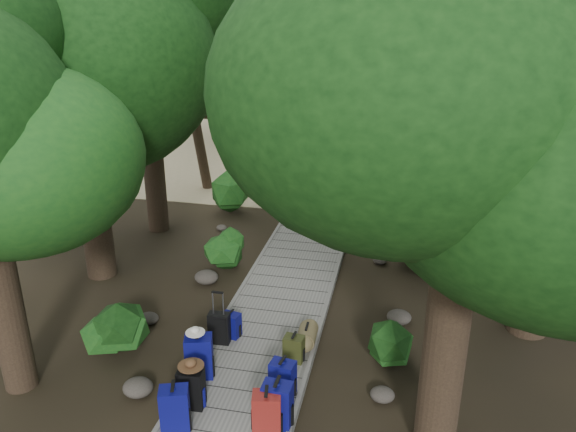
% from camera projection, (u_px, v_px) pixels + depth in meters
% --- Properties ---
extents(ground, '(120.00, 120.00, 0.00)m').
position_uv_depth(ground, '(287.00, 293.00, 12.31)').
color(ground, black).
rests_on(ground, ground).
extents(sand_beach, '(40.00, 22.00, 0.02)m').
position_uv_depth(sand_beach, '(357.00, 133.00, 26.89)').
color(sand_beach, tan).
rests_on(sand_beach, ground).
extents(distant_hill, '(32.00, 16.00, 12.00)m').
position_uv_depth(distant_hill, '(33.00, 55.00, 63.84)').
color(distant_hill, black).
rests_on(distant_hill, ground).
extents(boardwalk, '(2.00, 12.00, 0.12)m').
position_uv_depth(boardwalk, '(295.00, 270.00, 13.20)').
color(boardwalk, gray).
rests_on(boardwalk, ground).
extents(backpack_left_a, '(0.49, 0.41, 0.78)m').
position_uv_depth(backpack_left_a, '(175.00, 407.00, 8.12)').
color(backpack_left_a, navy).
rests_on(backpack_left_a, boardwalk).
extents(backpack_left_b, '(0.41, 0.30, 0.72)m').
position_uv_depth(backpack_left_b, '(191.00, 386.00, 8.61)').
color(backpack_left_b, black).
rests_on(backpack_left_b, boardwalk).
extents(backpack_left_c, '(0.52, 0.43, 0.83)m').
position_uv_depth(backpack_left_c, '(199.00, 354.00, 9.29)').
color(backpack_left_c, navy).
rests_on(backpack_left_c, boardwalk).
extents(backpack_left_d, '(0.38, 0.31, 0.51)m').
position_uv_depth(backpack_left_d, '(231.00, 324.00, 10.45)').
color(backpack_left_d, navy).
rests_on(backpack_left_d, boardwalk).
extents(backpack_right_a, '(0.46, 0.36, 0.74)m').
position_uv_depth(backpack_right_a, '(267.00, 411.00, 8.08)').
color(backpack_right_a, maroon).
rests_on(backpack_right_a, boardwalk).
extents(backpack_right_b, '(0.44, 0.32, 0.78)m').
position_uv_depth(backpack_right_b, '(277.00, 402.00, 8.22)').
color(backpack_right_b, navy).
rests_on(backpack_right_b, boardwalk).
extents(backpack_right_c, '(0.43, 0.33, 0.66)m').
position_uv_depth(backpack_right_c, '(283.00, 377.00, 8.87)').
color(backpack_right_c, navy).
rests_on(backpack_right_c, boardwalk).
extents(backpack_right_d, '(0.37, 0.28, 0.52)m').
position_uv_depth(backpack_right_d, '(294.00, 347.00, 9.74)').
color(backpack_right_d, '#313817').
rests_on(backpack_right_d, boardwalk).
extents(duffel_right_khaki, '(0.36, 0.53, 0.35)m').
position_uv_depth(duffel_right_khaki, '(307.00, 336.00, 10.23)').
color(duffel_right_khaki, brown).
rests_on(duffel_right_khaki, boardwalk).
extents(suitcase_on_boardwalk, '(0.40, 0.23, 0.60)m').
position_uv_depth(suitcase_on_boardwalk, '(219.00, 328.00, 10.24)').
color(suitcase_on_boardwalk, black).
rests_on(suitcase_on_boardwalk, boardwalk).
extents(lone_suitcase_on_sand, '(0.45, 0.31, 0.64)m').
position_uv_depth(lone_suitcase_on_sand, '(345.00, 173.00, 19.61)').
color(lone_suitcase_on_sand, black).
rests_on(lone_suitcase_on_sand, sand_beach).
extents(hat_brown, '(0.40, 0.40, 0.12)m').
position_uv_depth(hat_brown, '(191.00, 363.00, 8.47)').
color(hat_brown, '#51351E').
rests_on(hat_brown, backpack_left_b).
extents(hat_white, '(0.32, 0.32, 0.11)m').
position_uv_depth(hat_white, '(195.00, 330.00, 9.12)').
color(hat_white, silver).
rests_on(hat_white, backpack_left_c).
extents(kayak, '(1.27, 3.41, 0.33)m').
position_uv_depth(kayak, '(241.00, 160.00, 21.65)').
color(kayak, '#B1250F').
rests_on(kayak, sand_beach).
extents(sun_lounger, '(1.09, 1.77, 0.54)m').
position_uv_depth(sun_lounger, '(446.00, 166.00, 20.56)').
color(sun_lounger, silver).
rests_on(sun_lounger, sand_beach).
extents(tree_right_a, '(5.09, 5.09, 8.48)m').
position_uv_depth(tree_right_a, '(467.00, 161.00, 6.62)').
color(tree_right_a, black).
rests_on(tree_right_a, ground).
extents(tree_right_c, '(5.19, 5.19, 8.98)m').
position_uv_depth(tree_right_c, '(473.00, 75.00, 12.11)').
color(tree_right_c, black).
rests_on(tree_right_c, ground).
extents(tree_right_d, '(5.77, 5.77, 10.57)m').
position_uv_depth(tree_right_d, '(561.00, 34.00, 12.73)').
color(tree_right_d, black).
rests_on(tree_right_d, ground).
extents(tree_right_e, '(4.84, 4.84, 8.71)m').
position_uv_depth(tree_right_e, '(485.00, 62.00, 15.92)').
color(tree_right_e, black).
rests_on(tree_right_e, ground).
extents(tree_right_f, '(5.19, 5.19, 9.27)m').
position_uv_depth(tree_right_f, '(551.00, 43.00, 18.55)').
color(tree_right_f, black).
rests_on(tree_right_f, ground).
extents(tree_left_b, '(5.29, 5.29, 9.52)m').
position_uv_depth(tree_left_b, '(75.00, 65.00, 11.43)').
color(tree_left_b, black).
rests_on(tree_left_b, ground).
extents(tree_left_c, '(4.64, 4.64, 8.07)m').
position_uv_depth(tree_left_c, '(146.00, 83.00, 14.26)').
color(tree_left_c, black).
rests_on(tree_left_c, ground).
extents(tree_back_a, '(5.17, 5.17, 8.95)m').
position_uv_depth(tree_back_a, '(332.00, 37.00, 24.26)').
color(tree_back_a, black).
rests_on(tree_back_a, ground).
extents(tree_back_b, '(5.79, 5.79, 10.33)m').
position_uv_depth(tree_back_b, '(403.00, 19.00, 25.13)').
color(tree_back_b, black).
rests_on(tree_back_b, ground).
extents(tree_back_c, '(4.46, 4.46, 8.02)m').
position_uv_depth(tree_back_c, '(474.00, 48.00, 24.13)').
color(tree_back_c, black).
rests_on(tree_back_c, ground).
extents(tree_back_d, '(4.57, 4.57, 7.62)m').
position_uv_depth(tree_back_d, '(234.00, 50.00, 25.73)').
color(tree_back_d, black).
rests_on(tree_back_d, ground).
extents(palm_right_a, '(3.95, 3.95, 6.73)m').
position_uv_depth(palm_right_a, '(440.00, 101.00, 15.55)').
color(palm_right_a, '#163C10').
rests_on(palm_right_a, ground).
extents(palm_right_b, '(4.08, 4.08, 7.88)m').
position_uv_depth(palm_right_b, '(496.00, 62.00, 19.77)').
color(palm_right_b, '#163C10').
rests_on(palm_right_b, ground).
extents(palm_right_c, '(4.23, 4.23, 6.73)m').
position_uv_depth(palm_right_c, '(405.00, 71.00, 21.89)').
color(palm_right_c, '#163C10').
rests_on(palm_right_c, ground).
extents(palm_left_a, '(4.56, 4.56, 7.26)m').
position_uv_depth(palm_left_a, '(193.00, 79.00, 17.79)').
color(palm_left_a, '#163C10').
rests_on(palm_left_a, ground).
extents(rock_left_a, '(0.50, 0.45, 0.28)m').
position_uv_depth(rock_left_a, '(138.00, 387.00, 9.11)').
color(rock_left_a, '#4C473F').
rests_on(rock_left_a, ground).
extents(rock_left_b, '(0.40, 0.36, 0.22)m').
position_uv_depth(rock_left_b, '(149.00, 318.00, 11.13)').
color(rock_left_b, '#4C473F').
rests_on(rock_left_b, ground).
extents(rock_left_c, '(0.54, 0.49, 0.30)m').
position_uv_depth(rock_left_c, '(206.00, 277.00, 12.69)').
color(rock_left_c, '#4C473F').
rests_on(rock_left_c, ground).
extents(rock_left_d, '(0.28, 0.26, 0.16)m').
position_uv_depth(rock_left_d, '(222.00, 228.00, 15.61)').
color(rock_left_d, '#4C473F').
rests_on(rock_left_d, ground).
extents(rock_right_a, '(0.40, 0.36, 0.22)m').
position_uv_depth(rock_right_a, '(382.00, 395.00, 8.99)').
color(rock_right_a, '#4C473F').
rests_on(rock_right_a, ground).
extents(rock_right_b, '(0.49, 0.44, 0.27)m').
position_uv_depth(rock_right_b, '(399.00, 317.00, 11.13)').
color(rock_right_b, '#4C473F').
rests_on(rock_right_b, ground).
extents(rock_right_c, '(0.34, 0.31, 0.19)m').
position_uv_depth(rock_right_c, '(380.00, 260.00, 13.64)').
color(rock_right_c, '#4C473F').
rests_on(rock_right_c, ground).
extents(rock_right_d, '(0.54, 0.49, 0.30)m').
position_uv_depth(rock_right_d, '(429.00, 231.00, 15.19)').
color(rock_right_d, '#4C473F').
rests_on(rock_right_d, ground).
extents(shrub_left_a, '(1.16, 1.16, 1.04)m').
position_uv_depth(shrub_left_a, '(107.00, 332.00, 9.94)').
color(shrub_left_a, '#164917').
rests_on(shrub_left_a, ground).
extents(shrub_left_b, '(1.01, 1.01, 0.91)m').
position_uv_depth(shrub_left_b, '(229.00, 250.00, 13.33)').
color(shrub_left_b, '#164917').
rests_on(shrub_left_b, ground).
extents(shrub_left_c, '(1.28, 1.28, 1.16)m').
position_uv_depth(shrub_left_c, '(228.00, 195.00, 16.64)').
color(shrub_left_c, '#164917').
rests_on(shrub_left_c, ground).
extents(shrub_right_a, '(0.90, 0.90, 0.81)m').
position_uv_depth(shrub_right_a, '(397.00, 345.00, 9.77)').
color(shrub_right_a, '#164917').
rests_on(shrub_right_a, ground).
extents(shrub_right_b, '(1.47, 1.47, 1.32)m').
position_uv_depth(shrub_right_b, '(418.00, 240.00, 13.36)').
color(shrub_right_b, '#164917').
rests_on(shrub_right_b, ground).
extents(shrub_right_c, '(0.78, 0.78, 0.71)m').
position_uv_depth(shrub_right_c, '(396.00, 199.00, 16.99)').
color(shrub_right_c, '#164917').
rests_on(shrub_right_c, ground).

